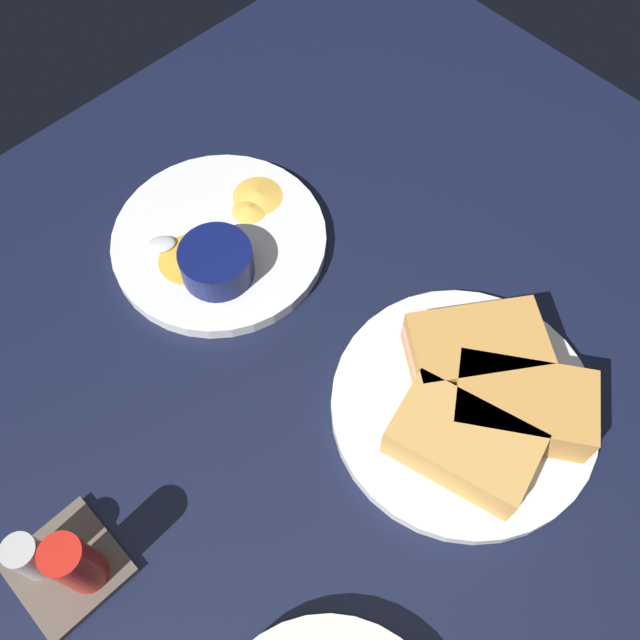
% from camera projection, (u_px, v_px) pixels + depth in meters
% --- Properties ---
extents(ground_plane, '(1.10, 1.10, 0.03)m').
position_uv_depth(ground_plane, '(375.00, 410.00, 0.73)').
color(ground_plane, black).
extents(plate_sandwich_main, '(0.26, 0.26, 0.02)m').
position_uv_depth(plate_sandwich_main, '(463.00, 407.00, 0.71)').
color(plate_sandwich_main, silver).
rests_on(plate_sandwich_main, ground_plane).
extents(sandwich_half_near, '(0.15, 0.11, 0.05)m').
position_uv_depth(sandwich_half_near, '(463.00, 444.00, 0.66)').
color(sandwich_half_near, tan).
rests_on(sandwich_half_near, plate_sandwich_main).
extents(sandwich_half_far, '(0.15, 0.14, 0.05)m').
position_uv_depth(sandwich_half_far, '(522.00, 406.00, 0.67)').
color(sandwich_half_far, '#C68C42').
rests_on(sandwich_half_far, plate_sandwich_main).
extents(sandwich_half_extra, '(0.14, 0.15, 0.05)m').
position_uv_depth(sandwich_half_extra, '(475.00, 349.00, 0.70)').
color(sandwich_half_extra, '#C68C42').
rests_on(sandwich_half_extra, plate_sandwich_main).
extents(ramekin_dark_sauce, '(0.07, 0.07, 0.04)m').
position_uv_depth(ramekin_dark_sauce, '(485.00, 345.00, 0.71)').
color(ramekin_dark_sauce, navy).
rests_on(ramekin_dark_sauce, plate_sandwich_main).
extents(spoon_by_dark_ramekin, '(0.04, 0.10, 0.01)m').
position_uv_depth(spoon_by_dark_ramekin, '(458.00, 395.00, 0.70)').
color(spoon_by_dark_ramekin, silver).
rests_on(spoon_by_dark_ramekin, plate_sandwich_main).
extents(plate_chips_companion, '(0.24, 0.24, 0.02)m').
position_uv_depth(plate_chips_companion, '(220.00, 241.00, 0.81)').
color(plate_chips_companion, silver).
rests_on(plate_chips_companion, ground_plane).
extents(ramekin_light_gravy, '(0.08, 0.08, 0.04)m').
position_uv_depth(ramekin_light_gravy, '(216.00, 261.00, 0.76)').
color(ramekin_light_gravy, '#0C144C').
rests_on(ramekin_light_gravy, plate_chips_companion).
extents(spoon_by_gravy_ramekin, '(0.06, 0.09, 0.01)m').
position_uv_depth(spoon_by_gravy_ramekin, '(173.00, 243.00, 0.79)').
color(spoon_by_gravy_ramekin, silver).
rests_on(spoon_by_gravy_ramekin, plate_chips_companion).
extents(plantain_chip_scatter, '(0.09, 0.19, 0.01)m').
position_uv_depth(plantain_chip_scatter, '(224.00, 226.00, 0.80)').
color(plantain_chip_scatter, gold).
rests_on(plantain_chip_scatter, plate_chips_companion).
extents(condiment_caddy, '(0.09, 0.09, 0.10)m').
position_uv_depth(condiment_caddy, '(63.00, 564.00, 0.61)').
color(condiment_caddy, brown).
rests_on(condiment_caddy, ground_plane).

